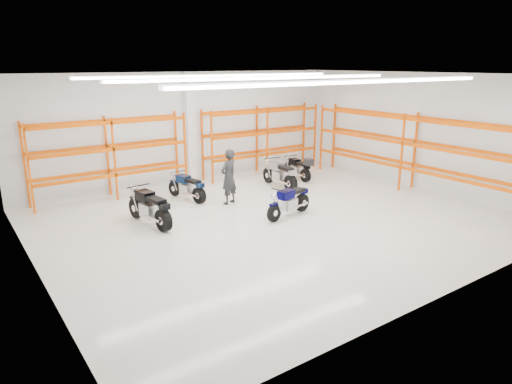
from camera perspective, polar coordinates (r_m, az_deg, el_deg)
ground at (r=14.62m, az=2.51°, el=-3.48°), size 14.00×14.00×0.00m
room_shell at (r=13.91m, az=2.61°, el=9.41°), size 14.02×12.02×4.51m
motorcycle_main at (r=14.92m, az=4.33°, el=-1.23°), size 2.01×0.73×1.00m
motorcycle_back_a at (r=14.33m, az=-13.06°, el=-2.03°), size 0.77×2.34×1.15m
motorcycle_back_b at (r=16.75m, az=-8.52°, el=0.53°), size 0.72×1.99×0.99m
motorcycle_back_c at (r=18.21m, az=3.10°, el=2.14°), size 0.76×2.29×1.12m
motorcycle_back_d at (r=19.61m, az=5.36°, el=2.97°), size 0.63×1.99×1.02m
standing_man at (r=16.05m, az=-3.43°, el=1.91°), size 0.83×0.68×1.96m
structural_column at (r=18.92m, az=-8.31°, el=7.83°), size 0.32×0.32×4.50m
pallet_racking_back_left at (r=17.42m, az=-17.76°, el=5.01°), size 5.67×0.87×3.00m
pallet_racking_back_right at (r=20.45m, az=0.76°, el=7.27°), size 5.67×0.87×3.00m
pallet_racking_side at (r=18.74m, az=18.58°, el=5.74°), size 0.87×9.07×3.00m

